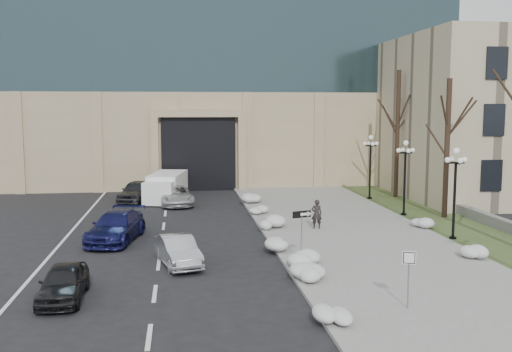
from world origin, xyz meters
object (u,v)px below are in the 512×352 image
at_px(car_a, 63,283).
at_px(one_way_sign, 305,220).
at_px(box_truck, 166,187).
at_px(pedestrian, 317,214).
at_px(lamppost_c, 405,168).
at_px(car_e, 137,191).
at_px(lamppost_b, 455,181).
at_px(lamppost_d, 370,158).
at_px(car_b, 178,251).
at_px(car_d, 176,196).
at_px(keep_sign, 409,267).
at_px(car_c, 116,227).

bearing_deg(car_a, one_way_sign, 17.41).
distance_m(car_a, box_truck, 21.79).
distance_m(car_a, pedestrian, 15.29).
height_order(pedestrian, lamppost_c, lamppost_c).
height_order(car_e, lamppost_b, lamppost_b).
xyz_separation_m(lamppost_c, lamppost_d, (0.00, 6.50, 0.00)).
xyz_separation_m(car_a, car_b, (4.02, 3.98, 0.01)).
distance_m(pedestrian, lamppost_c, 7.48).
bearing_deg(car_d, keep_sign, -76.34).
height_order(car_a, lamppost_b, lamppost_b).
height_order(pedestrian, lamppost_b, lamppost_b).
bearing_deg(lamppost_b, lamppost_d, 90.00).
xyz_separation_m(car_c, car_e, (0.14, 12.30, 0.03)).
bearing_deg(one_way_sign, lamppost_b, 6.32).
bearing_deg(box_truck, car_a, -87.25).
height_order(car_e, pedestrian, pedestrian).
distance_m(car_d, one_way_sign, 17.30).
distance_m(car_b, car_c, 5.82).
bearing_deg(one_way_sign, car_c, 128.68).
bearing_deg(box_truck, car_b, -76.09).
xyz_separation_m(car_d, lamppost_b, (14.13, -12.65, 2.41)).
height_order(car_e, keep_sign, keep_sign).
bearing_deg(lamppost_b, car_d, 138.16).
xyz_separation_m(box_truck, keep_sign, (8.50, -24.33, 0.58)).
bearing_deg(lamppost_d, lamppost_c, -90.00).
xyz_separation_m(box_truck, lamppost_d, (14.85, -1.84, 2.13)).
relative_size(car_c, one_way_sign, 2.11).
relative_size(car_e, box_truck, 0.71).
distance_m(pedestrian, one_way_sign, 7.33).
distance_m(car_e, lamppost_c, 18.86).
distance_m(car_b, box_truck, 17.61).
height_order(keep_sign, lamppost_d, lamppost_d).
relative_size(car_b, lamppost_b, 0.81).
relative_size(box_truck, one_way_sign, 2.64).
bearing_deg(one_way_sign, box_truck, 91.83).
bearing_deg(car_c, keep_sign, -36.12).
height_order(car_b, car_d, car_d).
bearing_deg(car_e, keep_sign, -51.56).
height_order(car_c, lamppost_c, lamppost_c).
distance_m(car_c, car_e, 12.30).
bearing_deg(lamppost_b, keep_sign, -123.77).
relative_size(pedestrian, one_way_sign, 0.67).
distance_m(one_way_sign, keep_sign, 6.25).
xyz_separation_m(car_b, keep_sign, (7.60, -6.75, 0.89)).
relative_size(car_d, box_truck, 0.74).
bearing_deg(lamppost_d, car_c, -147.60).
xyz_separation_m(car_a, box_truck, (3.12, 21.56, 0.32)).
bearing_deg(car_c, box_truck, 91.21).
height_order(pedestrian, keep_sign, keep_sign).
xyz_separation_m(car_b, box_truck, (-0.90, 17.58, 0.31)).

